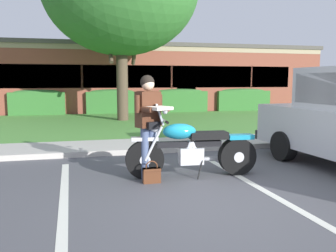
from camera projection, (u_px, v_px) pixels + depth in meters
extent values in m
plane|color=#4C4C51|center=(225.00, 194.00, 5.00)|extent=(140.00, 140.00, 0.00)
cube|color=#B7B2A8|center=(172.00, 150.00, 7.94)|extent=(60.00, 0.20, 0.12)
cube|color=#B7B2A8|center=(164.00, 144.00, 8.76)|extent=(60.00, 1.50, 0.08)
cube|color=#518E3D|center=(136.00, 123.00, 13.26)|extent=(60.00, 7.83, 0.06)
cube|color=silver|center=(64.00, 202.00, 4.67)|extent=(0.28, 4.40, 0.01)
cube|color=silver|center=(257.00, 187.00, 5.34)|extent=(0.28, 4.40, 0.01)
cylinder|color=black|center=(145.00, 160.00, 5.75)|extent=(0.65, 0.14, 0.64)
cylinder|color=silver|center=(145.00, 160.00, 5.75)|extent=(0.19, 0.13, 0.18)
cylinder|color=black|center=(237.00, 156.00, 6.02)|extent=(0.65, 0.22, 0.64)
cylinder|color=silver|center=(237.00, 156.00, 6.02)|extent=(0.19, 0.21, 0.18)
cube|color=silver|center=(145.00, 139.00, 5.71)|extent=(0.45, 0.17, 0.06)
cube|color=teal|center=(240.00, 137.00, 5.99)|extent=(0.45, 0.23, 0.08)
cylinder|color=silver|center=(153.00, 144.00, 5.66)|extent=(0.31, 0.06, 0.58)
cylinder|color=silver|center=(152.00, 142.00, 5.82)|extent=(0.31, 0.06, 0.58)
sphere|color=silver|center=(155.00, 127.00, 5.71)|extent=(0.17, 0.17, 0.17)
cylinder|color=silver|center=(163.00, 120.00, 5.72)|extent=(0.08, 0.72, 0.03)
cylinder|color=black|center=(167.00, 122.00, 5.37)|extent=(0.05, 0.10, 0.04)
cylinder|color=black|center=(160.00, 118.00, 6.07)|extent=(0.05, 0.10, 0.04)
sphere|color=silver|center=(165.00, 112.00, 5.40)|extent=(0.08, 0.08, 0.08)
sphere|color=silver|center=(159.00, 109.00, 5.99)|extent=(0.08, 0.08, 0.08)
cube|color=#B2BCC6|center=(159.00, 114.00, 5.69)|extent=(0.16, 0.37, 0.35)
cube|color=black|center=(189.00, 144.00, 5.85)|extent=(1.10, 0.17, 0.10)
ellipsoid|color=teal|center=(179.00, 131.00, 5.79)|extent=(0.58, 0.36, 0.26)
cube|color=black|center=(208.00, 135.00, 5.88)|extent=(0.66, 0.32, 0.12)
cube|color=silver|center=(191.00, 156.00, 5.88)|extent=(0.42, 0.27, 0.28)
cylinder|color=silver|center=(189.00, 146.00, 5.85)|extent=(0.18, 0.13, 0.21)
cylinder|color=silver|center=(193.00, 146.00, 5.86)|extent=(0.18, 0.13, 0.21)
cylinder|color=silver|center=(210.00, 159.00, 6.09)|extent=(0.60, 0.12, 0.08)
cylinder|color=silver|center=(221.00, 158.00, 6.12)|extent=(0.60, 0.12, 0.08)
cylinder|color=black|center=(200.00, 170.00, 5.77)|extent=(0.13, 0.11, 0.30)
cube|color=black|center=(153.00, 175.00, 5.84)|extent=(0.20, 0.26, 0.10)
cube|color=black|center=(146.00, 176.00, 5.75)|extent=(0.20, 0.26, 0.10)
cylinder|color=#47567A|center=(152.00, 152.00, 5.80)|extent=(0.14, 0.14, 0.86)
cylinder|color=#47567A|center=(145.00, 153.00, 5.72)|extent=(0.14, 0.14, 0.86)
cube|color=#4C2819|center=(148.00, 109.00, 5.67)|extent=(0.44, 0.36, 0.58)
cube|color=#4C2819|center=(148.00, 93.00, 5.63)|extent=(0.36, 0.31, 0.06)
sphere|color=beige|center=(148.00, 84.00, 5.62)|extent=(0.21, 0.21, 0.21)
sphere|color=black|center=(147.00, 82.00, 5.62)|extent=(0.23, 0.23, 0.23)
cube|color=black|center=(153.00, 125.00, 5.60)|extent=(0.24, 0.18, 0.12)
cylinder|color=#4C2819|center=(162.00, 108.00, 5.64)|extent=(0.23, 0.35, 0.09)
cylinder|color=#4C2819|center=(146.00, 109.00, 5.44)|extent=(0.23, 0.35, 0.09)
cylinder|color=#4C2819|center=(159.00, 103.00, 5.78)|extent=(0.10, 0.10, 0.28)
cylinder|color=#4C2819|center=(137.00, 104.00, 5.50)|extent=(0.10, 0.10, 0.28)
cube|color=beige|center=(159.00, 108.00, 5.43)|extent=(0.43, 0.43, 0.05)
cube|color=#562D19|center=(152.00, 175.00, 5.54)|extent=(0.28, 0.12, 0.24)
cube|color=#562D19|center=(152.00, 169.00, 5.52)|extent=(0.28, 0.13, 0.04)
torus|color=#562D19|center=(152.00, 167.00, 5.52)|extent=(0.20, 0.02, 0.20)
cube|color=black|center=(336.00, 90.00, 6.85)|extent=(1.57, 0.34, 0.51)
cube|color=black|center=(292.00, 133.00, 8.22)|extent=(1.90, 0.23, 0.20)
cylinder|color=black|center=(284.00, 146.00, 7.08)|extent=(0.28, 0.62, 0.60)
cylinder|color=#4C3D2D|center=(122.00, 85.00, 13.78)|extent=(0.44, 0.44, 2.89)
cylinder|color=#4C3D2D|center=(135.00, 51.00, 13.72)|extent=(0.16, 1.13, 1.08)
cylinder|color=#4C3D2D|center=(110.00, 50.00, 13.50)|extent=(0.16, 1.00, 1.08)
cube|color=#336B2D|center=(38.00, 104.00, 16.32)|extent=(2.48, 0.90, 1.10)
ellipsoid|color=#336B2D|center=(37.00, 92.00, 16.25)|extent=(2.36, 0.84, 0.28)
cube|color=#336B2D|center=(112.00, 103.00, 17.12)|extent=(2.49, 0.90, 1.10)
ellipsoid|color=#336B2D|center=(112.00, 92.00, 17.05)|extent=(2.37, 0.84, 0.28)
cube|color=#336B2D|center=(180.00, 102.00, 17.92)|extent=(2.73, 0.90, 1.10)
ellipsoid|color=#336B2D|center=(180.00, 91.00, 17.85)|extent=(2.59, 0.84, 0.28)
cube|color=#336B2D|center=(241.00, 101.00, 18.73)|extent=(2.91, 0.90, 1.10)
ellipsoid|color=#336B2D|center=(241.00, 91.00, 18.66)|extent=(2.77, 0.84, 0.28)
cube|color=brown|center=(82.00, 80.00, 21.89)|extent=(25.73, 11.26, 3.33)
cube|color=#998466|center=(81.00, 47.00, 16.30)|extent=(25.73, 0.10, 0.24)
cube|color=#4C4742|center=(81.00, 52.00, 21.66)|extent=(25.98, 11.37, 0.20)
cube|color=#1E282D|center=(82.00, 76.00, 16.47)|extent=(21.87, 0.06, 1.10)
cube|color=brown|center=(82.00, 76.00, 16.46)|extent=(0.08, 0.04, 1.20)
cube|color=brown|center=(172.00, 77.00, 17.48)|extent=(0.08, 0.04, 1.20)
cube|color=brown|center=(251.00, 77.00, 18.50)|extent=(0.08, 0.04, 1.20)
cube|color=#473323|center=(186.00, 92.00, 17.78)|extent=(1.00, 0.08, 2.10)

